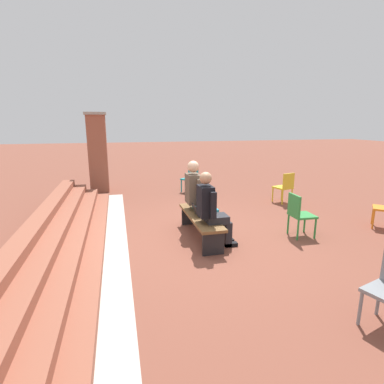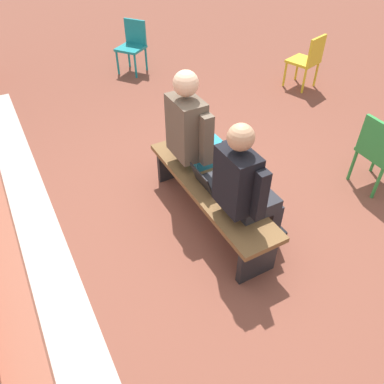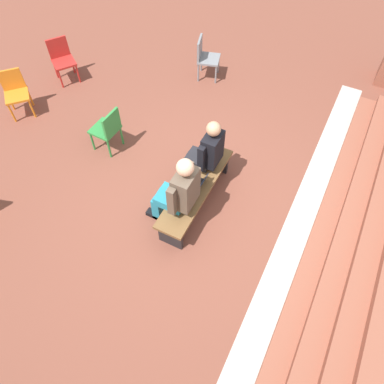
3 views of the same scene
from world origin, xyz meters
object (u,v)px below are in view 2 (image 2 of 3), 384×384
(bench, at_px, (210,192))
(person_student, at_px, (246,188))
(plastic_chair_mid_courtyard, at_px, (133,43))
(person_adult, at_px, (197,136))
(plastic_chair_near_bench_left, at_px, (380,150))
(laptop, at_px, (209,181))
(plastic_chair_far_right, at_px, (308,59))

(bench, bearing_deg, person_student, -171.52)
(person_student, bearing_deg, plastic_chair_mid_courtyard, -9.26)
(person_adult, distance_m, plastic_chair_near_bench_left, 1.96)
(plastic_chair_mid_courtyard, bearing_deg, bench, 168.72)
(plastic_chair_near_bench_left, bearing_deg, plastic_chair_mid_courtyard, 14.01)
(bench, xyz_separation_m, person_student, (-0.45, -0.07, 0.37))
(person_student, xyz_separation_m, plastic_chair_mid_courtyard, (4.34, -0.71, -0.24))
(person_adult, relative_size, laptop, 4.49)
(person_student, relative_size, plastic_chair_near_bench_left, 1.61)
(laptop, xyz_separation_m, plastic_chair_near_bench_left, (-0.40, -1.86, -0.02))
(bench, xyz_separation_m, person_adult, (0.40, -0.07, 0.40))
(person_student, height_order, plastic_chair_far_right, person_student)
(bench, relative_size, laptop, 5.62)
(bench, bearing_deg, plastic_chair_near_bench_left, -102.30)
(plastic_chair_far_right, bearing_deg, laptop, 122.96)
(plastic_chair_near_bench_left, bearing_deg, person_adult, 65.74)
(bench, distance_m, laptop, 0.15)
(person_adult, bearing_deg, plastic_chair_near_bench_left, -114.26)
(plastic_chair_far_right, bearing_deg, plastic_chair_mid_courtyard, 47.48)
(bench, xyz_separation_m, plastic_chair_mid_courtyard, (3.89, -0.78, 0.13))
(person_student, distance_m, laptop, 0.51)
(person_adult, xyz_separation_m, plastic_chair_far_right, (1.51, -2.86, -0.27))
(person_student, relative_size, plastic_chair_mid_courtyard, 1.61)
(plastic_chair_mid_courtyard, bearing_deg, plastic_chair_near_bench_left, -165.99)
(bench, height_order, person_adult, person_adult)
(person_adult, distance_m, laptop, 0.48)
(person_student, relative_size, person_adult, 0.94)
(plastic_chair_mid_courtyard, bearing_deg, person_adult, 168.62)
(person_adult, xyz_separation_m, laptop, (-0.40, 0.08, -0.26))
(person_student, bearing_deg, plastic_chair_far_right, -50.52)
(person_student, bearing_deg, laptop, 10.04)
(plastic_chair_near_bench_left, distance_m, plastic_chair_mid_courtyard, 4.42)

